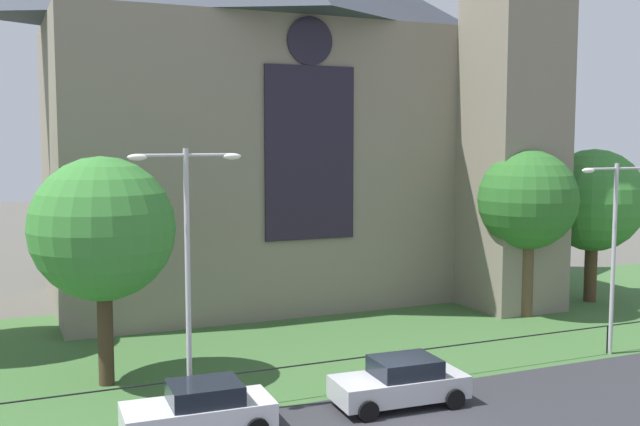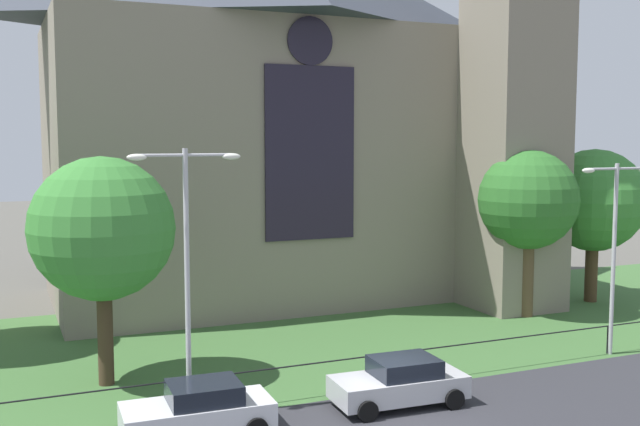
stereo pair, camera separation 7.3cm
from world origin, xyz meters
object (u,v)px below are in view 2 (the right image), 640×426
(tree_right_far, at_px, (594,201))
(tree_left_near, at_px, (102,229))
(tree_right_near, at_px, (528,201))
(parked_car_white, at_px, (199,410))
(parked_car_silver, at_px, (400,382))
(church_building, at_px, (284,103))
(streetlamp_near, at_px, (187,247))
(streetlamp_far, at_px, (615,232))

(tree_right_far, bearing_deg, tree_left_near, -171.40)
(tree_right_near, height_order, parked_car_white, tree_right_near)
(parked_car_white, bearing_deg, parked_car_silver, -178.83)
(tree_right_near, bearing_deg, church_building, 133.21)
(tree_right_near, height_order, tree_right_far, tree_right_near)
(tree_right_near, xyz_separation_m, parked_car_white, (-17.78, -8.07, -4.73))
(tree_right_near, height_order, streetlamp_near, streetlamp_near)
(streetlamp_near, bearing_deg, church_building, 60.18)
(church_building, relative_size, streetlamp_near, 3.22)
(streetlamp_near, bearing_deg, tree_right_near, 20.10)
(church_building, relative_size, streetlamp_far, 3.50)
(tree_right_far, xyz_separation_m, parked_car_white, (-22.98, -9.37, -4.47))
(parked_car_white, distance_m, parked_car_silver, 6.40)
(parked_car_white, bearing_deg, tree_right_near, -153.30)
(church_building, xyz_separation_m, tree_right_far, (13.88, -7.93, -5.05))
(church_building, bearing_deg, tree_right_near, -46.79)
(church_building, distance_m, parked_car_white, 21.75)
(streetlamp_far, xyz_separation_m, parked_car_white, (-16.72, -1.60, -4.05))
(tree_right_far, relative_size, tree_left_near, 1.01)
(tree_right_near, xyz_separation_m, streetlamp_far, (-1.06, -6.47, -0.68))
(tree_right_far, xyz_separation_m, parked_car_silver, (-16.59, -9.50, -4.47))
(church_building, relative_size, tree_right_far, 3.31)
(streetlamp_near, bearing_deg, tree_left_near, 115.36)
(streetlamp_far, distance_m, parked_car_silver, 11.22)
(tree_right_far, relative_size, streetlamp_far, 1.06)
(church_building, relative_size, parked_car_white, 6.09)
(streetlamp_near, relative_size, parked_car_white, 1.89)
(tree_right_near, height_order, tree_left_near, tree_right_near)
(church_building, relative_size, tree_right_near, 3.30)
(tree_left_near, xyz_separation_m, parked_car_white, (1.81, -5.62, -4.59))
(tree_left_near, distance_m, streetlamp_near, 4.46)
(streetlamp_far, height_order, parked_car_silver, streetlamp_far)
(tree_right_far, bearing_deg, church_building, 150.25)
(tree_right_near, relative_size, parked_car_silver, 1.84)
(streetlamp_near, distance_m, streetlamp_far, 16.62)
(streetlamp_near, bearing_deg, parked_car_silver, -15.31)
(tree_right_far, distance_m, streetlamp_near, 24.17)
(streetlamp_far, xyz_separation_m, parked_car_silver, (-10.33, -1.72, -4.05))
(streetlamp_far, height_order, parked_car_white, streetlamp_far)
(tree_left_near, bearing_deg, streetlamp_near, -64.64)
(tree_right_near, distance_m, streetlamp_near, 18.83)
(tree_right_far, height_order, parked_car_silver, tree_right_far)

